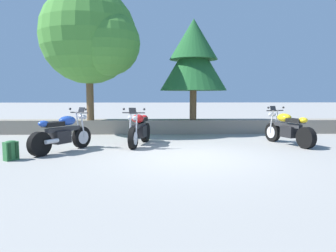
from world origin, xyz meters
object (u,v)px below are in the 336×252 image
at_px(leafy_tree_far_left, 92,38).
at_px(motorcycle_blue_near_left, 63,134).
at_px(pine_tree_mid_left, 193,56).
at_px(rider_backpack, 11,150).
at_px(motorcycle_yellow_far_right, 288,129).
at_px(motorcycle_red_centre, 139,129).

bearing_deg(leafy_tree_far_left, motorcycle_blue_near_left, -91.02).
bearing_deg(leafy_tree_far_left, pine_tree_mid_left, 3.71).
xyz_separation_m(rider_backpack, pine_tree_mid_left, (4.83, 4.99, 2.81)).
distance_m(motorcycle_blue_near_left, motorcycle_yellow_far_right, 6.65).
bearing_deg(pine_tree_mid_left, rider_backpack, -134.03).
height_order(leafy_tree_far_left, pine_tree_mid_left, leafy_tree_far_left).
xyz_separation_m(motorcycle_yellow_far_right, leafy_tree_far_left, (-6.51, 2.66, 3.23)).
bearing_deg(pine_tree_mid_left, motorcycle_yellow_far_right, -47.94).
height_order(motorcycle_red_centre, leafy_tree_far_left, leafy_tree_far_left).
bearing_deg(leafy_tree_far_left, motorcycle_yellow_far_right, -22.20).
relative_size(motorcycle_red_centre, pine_tree_mid_left, 0.52).
bearing_deg(rider_backpack, motorcycle_blue_near_left, 50.92).
distance_m(motorcycle_red_centre, leafy_tree_far_left, 4.59).
xyz_separation_m(rider_backpack, leafy_tree_far_left, (0.94, 4.74, 3.47)).
xyz_separation_m(motorcycle_blue_near_left, motorcycle_yellow_far_right, (6.58, 1.00, 0.00)).
bearing_deg(rider_backpack, leafy_tree_far_left, 78.75).
bearing_deg(leafy_tree_far_left, rider_backpack, -101.25).
bearing_deg(motorcycle_red_centre, motorcycle_blue_near_left, -152.86).
bearing_deg(motorcycle_blue_near_left, rider_backpack, -129.08).
bearing_deg(motorcycle_blue_near_left, motorcycle_red_centre, 27.14).
relative_size(motorcycle_blue_near_left, leafy_tree_far_left, 0.37).
height_order(motorcycle_yellow_far_right, leafy_tree_far_left, leafy_tree_far_left).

